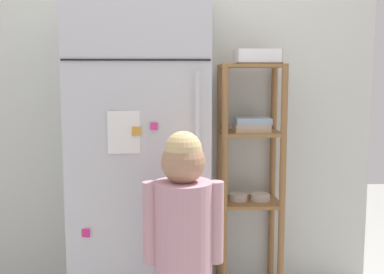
% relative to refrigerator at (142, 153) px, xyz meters
% --- Properties ---
extents(kitchen_wall_back, '(2.44, 0.03, 2.25)m').
position_rel_refrigerator_xyz_m(kitchen_wall_back, '(0.13, 0.33, 0.25)').
color(kitchen_wall_back, silver).
rests_on(kitchen_wall_back, ground).
extents(refrigerator, '(0.69, 0.64, 1.75)m').
position_rel_refrigerator_xyz_m(refrigerator, '(0.00, 0.00, 0.00)').
color(refrigerator, silver).
rests_on(refrigerator, ground).
extents(child_standing, '(0.34, 0.25, 1.05)m').
position_rel_refrigerator_xyz_m(child_standing, '(0.21, -0.54, -0.24)').
color(child_standing, '#4A3644').
rests_on(child_standing, ground).
extents(pantry_shelf_unit, '(0.35, 0.30, 1.34)m').
position_rel_refrigerator_xyz_m(pantry_shelf_unit, '(0.60, 0.15, -0.06)').
color(pantry_shelf_unit, olive).
rests_on(pantry_shelf_unit, ground).
extents(fruit_bin, '(0.24, 0.19, 0.08)m').
position_rel_refrigerator_xyz_m(fruit_bin, '(0.64, 0.13, 0.50)').
color(fruit_bin, white).
rests_on(fruit_bin, pantry_shelf_unit).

